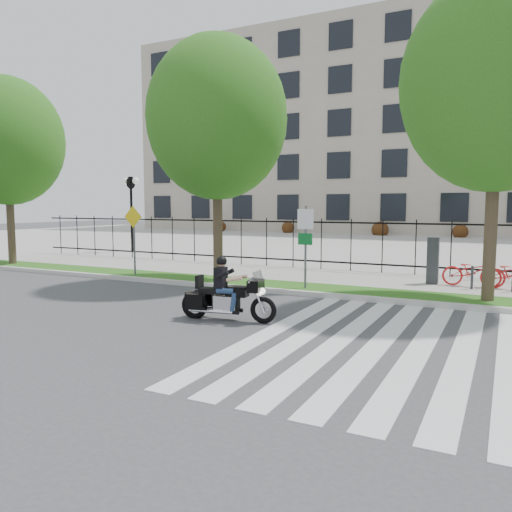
% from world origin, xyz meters
% --- Properties ---
extents(ground, '(120.00, 120.00, 0.00)m').
position_xyz_m(ground, '(0.00, 0.00, 0.00)').
color(ground, '#3E3E41').
rests_on(ground, ground).
extents(curb, '(60.00, 0.20, 0.15)m').
position_xyz_m(curb, '(0.00, 4.10, 0.07)').
color(curb, '#BAB7AF').
rests_on(curb, ground).
extents(grass_verge, '(60.00, 1.50, 0.15)m').
position_xyz_m(grass_verge, '(0.00, 4.95, 0.07)').
color(grass_verge, '#225816').
rests_on(grass_verge, ground).
extents(sidewalk, '(60.00, 3.50, 0.15)m').
position_xyz_m(sidewalk, '(0.00, 7.45, 0.07)').
color(sidewalk, '#A3A099').
rests_on(sidewalk, ground).
extents(plaza, '(80.00, 34.00, 0.10)m').
position_xyz_m(plaza, '(0.00, 25.00, 0.05)').
color(plaza, '#A3A099').
rests_on(plaza, ground).
extents(crosswalk_stripes, '(5.70, 8.00, 0.01)m').
position_xyz_m(crosswalk_stripes, '(4.83, 0.00, 0.01)').
color(crosswalk_stripes, silver).
rests_on(crosswalk_stripes, ground).
extents(iron_fence, '(30.00, 0.06, 2.00)m').
position_xyz_m(iron_fence, '(0.00, 9.20, 1.15)').
color(iron_fence, black).
rests_on(iron_fence, sidewalk).
extents(office_building, '(60.00, 21.90, 20.15)m').
position_xyz_m(office_building, '(0.00, 44.92, 9.97)').
color(office_building, '#A09581').
rests_on(office_building, ground).
extents(lamp_post_left, '(1.06, 0.70, 4.25)m').
position_xyz_m(lamp_post_left, '(-12.00, 12.00, 3.21)').
color(lamp_post_left, black).
rests_on(lamp_post_left, ground).
extents(street_tree_0, '(4.71, 4.71, 7.94)m').
position_xyz_m(street_tree_0, '(-12.60, 4.95, 5.37)').
color(street_tree_0, '#3D2F21').
rests_on(street_tree_0, grass_verge).
extents(street_tree_1, '(4.67, 4.67, 8.06)m').
position_xyz_m(street_tree_1, '(-2.19, 4.95, 5.51)').
color(street_tree_1, '#3D2F21').
rests_on(street_tree_1, grass_verge).
extents(street_tree_2, '(4.87, 4.87, 8.44)m').
position_xyz_m(street_tree_2, '(6.15, 4.95, 5.78)').
color(street_tree_2, '#3D2F21').
rests_on(street_tree_2, grass_verge).
extents(sign_pole_regulatory, '(0.50, 0.09, 2.50)m').
position_xyz_m(sign_pole_regulatory, '(1.12, 4.58, 1.74)').
color(sign_pole_regulatory, '#59595B').
rests_on(sign_pole_regulatory, grass_verge).
extents(sign_pole_warning, '(0.78, 0.09, 2.49)m').
position_xyz_m(sign_pole_warning, '(-5.51, 4.58, 1.74)').
color(sign_pole_warning, '#59595B').
rests_on(sign_pole_warning, grass_verge).
extents(motorcycle_rider, '(2.34, 0.84, 1.81)m').
position_xyz_m(motorcycle_rider, '(0.85, 0.34, 0.60)').
color(motorcycle_rider, black).
rests_on(motorcycle_rider, ground).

